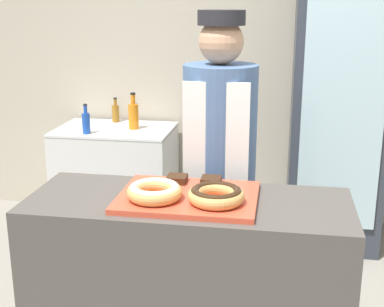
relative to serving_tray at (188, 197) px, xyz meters
name	(u,v)px	position (x,y,z in m)	size (l,w,h in m)	color
wall_back	(235,54)	(0.00, 2.13, 0.41)	(8.00, 0.06, 2.70)	#BCB29E
display_counter	(188,295)	(0.00, 0.00, -0.48)	(1.41, 0.55, 0.93)	#4C4742
serving_tray	(188,197)	(0.00, 0.00, 0.00)	(0.59, 0.45, 0.02)	#D84C33
donut_light_glaze	(155,191)	(-0.13, -0.07, 0.05)	(0.24, 0.24, 0.06)	tan
donut_chocolate_glaze	(216,195)	(0.13, -0.07, 0.05)	(0.24, 0.24, 0.06)	tan
brownie_back_left	(177,179)	(-0.08, 0.15, 0.03)	(0.09, 0.09, 0.03)	#382111
brownie_back_right	(211,181)	(0.08, 0.15, 0.03)	(0.09, 0.09, 0.03)	#382111
baker_person	(219,169)	(0.07, 0.53, -0.04)	(0.38, 0.38, 1.72)	#4C4C51
beverage_fridge	(337,112)	(0.78, 1.75, 0.05)	(0.65, 0.65, 1.99)	#333842
chest_freezer	(117,177)	(-0.89, 1.76, -0.54)	(0.89, 0.61, 0.80)	silver
bottle_blue	(86,122)	(-1.04, 1.55, -0.05)	(0.06, 0.06, 0.22)	#1E4CB2
bottle_orange	(133,115)	(-0.74, 1.76, -0.03)	(0.08, 0.08, 0.28)	orange
bottle_amber	(116,113)	(-0.95, 1.98, -0.06)	(0.06, 0.06, 0.20)	#99661E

